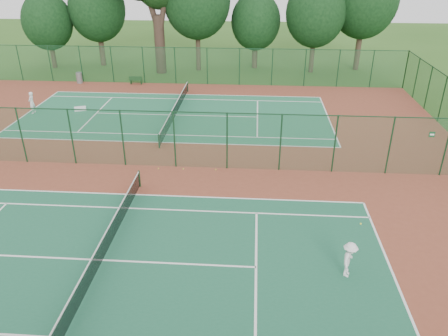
{
  "coord_description": "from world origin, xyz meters",
  "views": [
    {
      "loc": [
        6.1,
        -23.2,
        11.65
      ],
      "look_at": [
        4.67,
        -3.18,
        1.6
      ],
      "focal_mm": 35.0,
      "sensor_mm": 36.0,
      "label": 1
    }
  ],
  "objects": [
    {
      "name": "bench",
      "position": [
        -5.35,
        17.5,
        0.42
      ],
      "size": [
        1.28,
        0.38,
        0.79
      ],
      "rotation": [
        0.0,
        0.0,
        -0.01
      ],
      "color": "#123416",
      "rests_on": "red_pad"
    },
    {
      "name": "player_far",
      "position": [
        -11.38,
        8.66,
        0.88
      ],
      "size": [
        0.44,
        0.65,
        1.72
      ],
      "primitive_type": "imported",
      "rotation": [
        0.0,
        0.0,
        -1.62
      ],
      "color": "silver",
      "rests_on": "court_far"
    },
    {
      "name": "stray_ball_c",
      "position": [
        0.56,
        -0.41,
        0.04
      ],
      "size": [
        0.07,
        0.07,
        0.07
      ],
      "primitive_type": "sphere",
      "color": "yellow",
      "rests_on": "red_pad"
    },
    {
      "name": "stray_ball_b",
      "position": [
        3.98,
        -0.33,
        0.05
      ],
      "size": [
        0.08,
        0.08,
        0.08
      ],
      "primitive_type": "sphere",
      "color": "gold",
      "rests_on": "red_pad"
    },
    {
      "name": "trash_bin",
      "position": [
        -10.93,
        17.51,
        0.53
      ],
      "size": [
        0.67,
        0.67,
        1.03
      ],
      "primitive_type": "cylinder",
      "rotation": [
        0.0,
        0.0,
        0.18
      ],
      "color": "gray",
      "rests_on": "red_pad"
    },
    {
      "name": "fence_north",
      "position": [
        0.0,
        18.0,
        1.76
      ],
      "size": [
        40.0,
        0.09,
        3.5
      ],
      "color": "#1A4E2B",
      "rests_on": "ground"
    },
    {
      "name": "evergreen_row",
      "position": [
        0.5,
        24.25,
        0.0
      ],
      "size": [
        39.0,
        5.0,
        12.0
      ],
      "primitive_type": null,
      "color": "black",
      "rests_on": "ground"
    },
    {
      "name": "stray_ball_a",
      "position": [
        2.04,
        -0.36,
        0.04
      ],
      "size": [
        0.06,
        0.06,
        0.06
      ],
      "primitive_type": "sphere",
      "color": "#CBED37",
      "rests_on": "red_pad"
    },
    {
      "name": "court_far",
      "position": [
        0.0,
        9.0,
        0.01
      ],
      "size": [
        23.77,
        10.97,
        0.01
      ],
      "primitive_type": "cube",
      "color": "#216A47",
      "rests_on": "red_pad"
    },
    {
      "name": "ground",
      "position": [
        0.0,
        0.0,
        0.0
      ],
      "size": [
        120.0,
        120.0,
        0.0
      ],
      "primitive_type": "plane",
      "color": "#2E581B",
      "rests_on": "ground"
    },
    {
      "name": "red_pad",
      "position": [
        0.0,
        0.0,
        0.01
      ],
      "size": [
        40.0,
        36.0,
        0.01
      ],
      "primitive_type": "cube",
      "color": "brown",
      "rests_on": "ground"
    },
    {
      "name": "fence_divider",
      "position": [
        0.0,
        0.0,
        1.76
      ],
      "size": [
        40.0,
        0.09,
        3.5
      ],
      "color": "#174728",
      "rests_on": "ground"
    },
    {
      "name": "court_near",
      "position": [
        0.0,
        -9.0,
        0.01
      ],
      "size": [
        23.77,
        10.97,
        0.01
      ],
      "primitive_type": "cube",
      "color": "#1C5A3E",
      "rests_on": "red_pad"
    },
    {
      "name": "tennis_net_far",
      "position": [
        0.0,
        9.0,
        0.54
      ],
      "size": [
        0.1,
        12.9,
        0.97
      ],
      "color": "#143823",
      "rests_on": "ground"
    },
    {
      "name": "tennis_net_near",
      "position": [
        0.0,
        -9.0,
        0.54
      ],
      "size": [
        0.1,
        12.9,
        0.97
      ],
      "color": "#153B1E",
      "rests_on": "ground"
    },
    {
      "name": "player_near",
      "position": [
        10.02,
        -9.21,
        0.79
      ],
      "size": [
        0.88,
        1.13,
        1.54
      ],
      "primitive_type": "imported",
      "rotation": [
        0.0,
        0.0,
        1.21
      ],
      "color": "silver",
      "rests_on": "court_near"
    },
    {
      "name": "kit_bag",
      "position": [
        -7.89,
        9.47,
        0.18
      ],
      "size": [
        0.96,
        0.65,
        0.34
      ],
      "primitive_type": "cube",
      "rotation": [
        0.0,
        0.0,
        0.39
      ],
      "color": "silver",
      "rests_on": "red_pad"
    }
  ]
}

